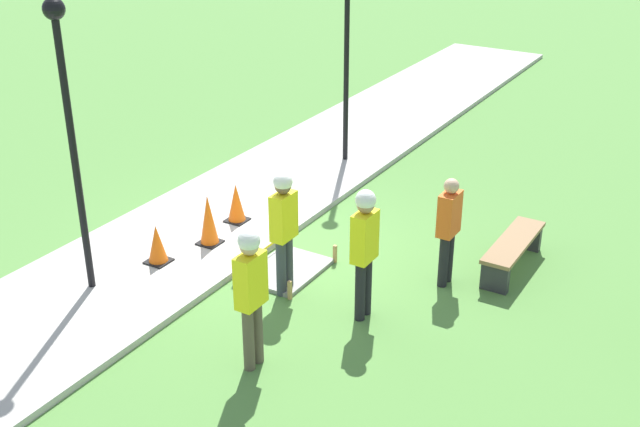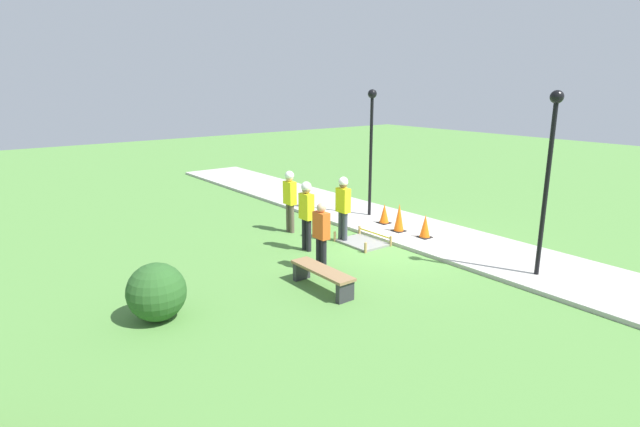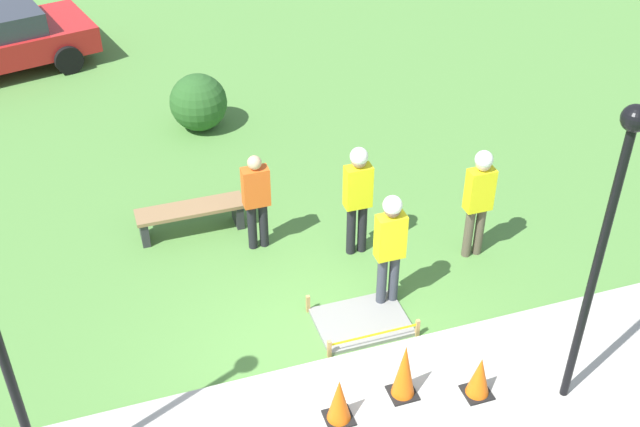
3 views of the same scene
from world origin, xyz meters
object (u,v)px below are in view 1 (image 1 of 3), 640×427
traffic_cone_sidewalk_edge (157,244)px  worker_trainee (251,286)px  traffic_cone_near_patch (236,203)px  lamppost_near (68,108)px  traffic_cone_far_patch (208,220)px  worker_assistant (365,242)px  park_bench (513,249)px  lamppost_far (347,25)px  bystander_in_orange_shirt (449,226)px  worker_supervisor (284,222)px

traffic_cone_sidewalk_edge → worker_trainee: worker_trainee is taller
traffic_cone_near_patch → worker_trainee: 3.97m
lamppost_near → traffic_cone_far_patch: bearing=162.1°
traffic_cone_sidewalk_edge → worker_assistant: (-0.39, 3.25, 0.72)m
lamppost_near → traffic_cone_near_patch: bearing=169.9°
traffic_cone_sidewalk_edge → park_bench: bearing=120.7°
worker_trainee → lamppost_far: size_ratio=0.45×
traffic_cone_near_patch → lamppost_near: size_ratio=0.16×
traffic_cone_near_patch → park_bench: 4.48m
traffic_cone_sidewalk_edge → traffic_cone_far_patch: bearing=162.4°
bystander_in_orange_shirt → worker_trainee: bearing=-21.6°
lamppost_near → lamppost_far: 6.21m
worker_assistant → bystander_in_orange_shirt: (-1.39, 0.60, -0.19)m
traffic_cone_far_patch → worker_assistant: 3.08m
worker_assistant → traffic_cone_far_patch: bearing=-99.3°
worker_assistant → lamppost_near: (1.41, -3.59, 1.60)m
bystander_in_orange_shirt → lamppost_near: 5.35m
worker_trainee → bystander_in_orange_shirt: size_ratio=1.12×
traffic_cone_far_patch → lamppost_far: size_ratio=0.20×
traffic_cone_sidewalk_edge → worker_supervisor: worker_supervisor is taller
worker_supervisor → bystander_in_orange_shirt: bearing=127.1°
worker_supervisor → lamppost_far: 5.32m
bystander_in_orange_shirt → lamppost_far: 5.22m
traffic_cone_near_patch → traffic_cone_sidewalk_edge: bearing=-5.2°
traffic_cone_near_patch → bystander_in_orange_shirt: size_ratio=0.40×
worker_trainee → lamppost_near: 3.39m
worker_supervisor → bystander_in_orange_shirt: (-1.39, 1.84, -0.18)m
traffic_cone_sidewalk_edge → bystander_in_orange_shirt: 4.27m
lamppost_far → traffic_cone_sidewalk_edge: bearing=-3.4°
traffic_cone_far_patch → park_bench: traffic_cone_far_patch is taller
worker_supervisor → lamppost_near: lamppost_near is taller
lamppost_far → traffic_cone_near_patch: bearing=-2.4°
bystander_in_orange_shirt → lamppost_far: size_ratio=0.40×
worker_supervisor → bystander_in_orange_shirt: worker_supervisor is taller
worker_trainee → traffic_cone_near_patch: bearing=-140.7°
worker_assistant → lamppost_far: lamppost_far is taller
traffic_cone_near_patch → worker_assistant: size_ratio=0.35×
traffic_cone_far_patch → worker_trainee: worker_trainee is taller
traffic_cone_far_patch → worker_assistant: bearing=80.7°
lamppost_near → worker_supervisor: bearing=121.1°
worker_supervisor → traffic_cone_far_patch: bearing=-105.8°
worker_trainee → worker_supervisor: bearing=-159.2°
worker_supervisor → worker_assistant: size_ratio=0.99×
worker_supervisor → traffic_cone_near_patch: bearing=-126.5°
traffic_cone_sidewalk_edge → lamppost_near: lamppost_near is taller
traffic_cone_near_patch → lamppost_far: bearing=177.6°
park_bench → bystander_in_orange_shirt: 1.29m
bystander_in_orange_shirt → lamppost_near: bearing=-56.1°
traffic_cone_near_patch → traffic_cone_far_patch: traffic_cone_far_patch is taller
worker_assistant → lamppost_near: size_ratio=0.46×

